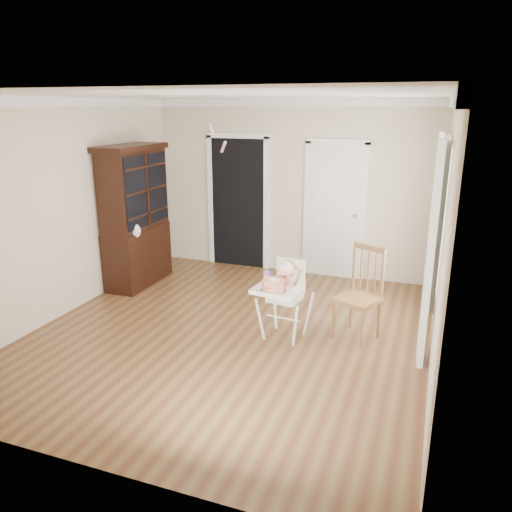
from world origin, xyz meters
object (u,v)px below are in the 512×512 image
(high_chair, at_px, (285,291))
(sippy_cup, at_px, (267,277))
(dining_chair, at_px, (359,296))
(cake, at_px, (273,285))
(china_cabinet, at_px, (135,216))

(high_chair, distance_m, sippy_cup, 0.26)
(high_chair, relative_size, dining_chair, 0.86)
(cake, bearing_deg, sippy_cup, 126.65)
(cake, height_order, dining_chair, dining_chair)
(high_chair, height_order, china_cabinet, china_cabinet)
(high_chair, xyz_separation_m, china_cabinet, (-2.62, 1.03, 0.46))
(sippy_cup, bearing_deg, high_chair, 16.41)
(sippy_cup, relative_size, china_cabinet, 0.10)
(cake, bearing_deg, china_cabinet, 153.52)
(high_chair, relative_size, sippy_cup, 4.70)
(high_chair, bearing_deg, dining_chair, 28.14)
(sippy_cup, xyz_separation_m, china_cabinet, (-2.42, 1.09, 0.30))
(china_cabinet, bearing_deg, dining_chair, -12.08)
(high_chair, relative_size, china_cabinet, 0.45)
(high_chair, bearing_deg, cake, -96.65)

